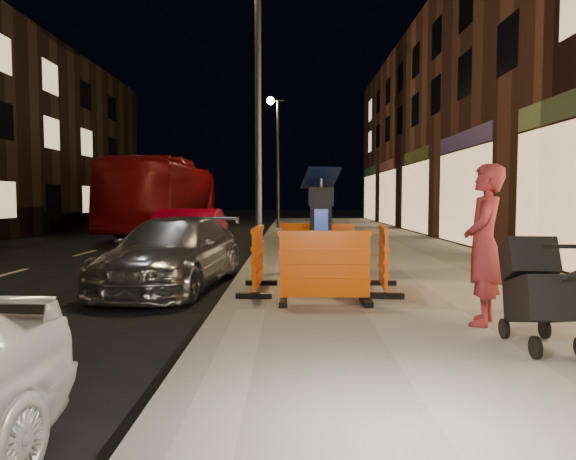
{
  "coord_description": "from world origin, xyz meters",
  "views": [
    {
      "loc": [
        0.83,
        -6.46,
        1.56
      ],
      "look_at": [
        0.8,
        1.0,
        1.1
      ],
      "focal_mm": 32.0,
      "sensor_mm": 36.0,
      "label": 1
    }
  ],
  "objects_px": {
    "barrier_kerbside": "(258,259)",
    "car_silver": "(173,287)",
    "parking_kiosk": "(321,233)",
    "stroller": "(540,294)",
    "car_red": "(187,267)",
    "bus_doubledecker": "(168,233)",
    "barrier_back": "(317,252)",
    "barrier_bldgside": "(383,259)",
    "man": "(484,245)",
    "barrier_front": "(325,268)"
  },
  "relations": [
    {
      "from": "parking_kiosk",
      "to": "barrier_kerbside",
      "type": "relative_size",
      "value": 1.4
    },
    {
      "from": "man",
      "to": "stroller",
      "type": "bearing_deg",
      "value": 37.51
    },
    {
      "from": "barrier_back",
      "to": "barrier_bldgside",
      "type": "height_order",
      "value": "same"
    },
    {
      "from": "parking_kiosk",
      "to": "man",
      "type": "xyz_separation_m",
      "value": [
        1.7,
        -2.03,
        0.02
      ]
    },
    {
      "from": "parking_kiosk",
      "to": "car_red",
      "type": "xyz_separation_m",
      "value": [
        -2.82,
        3.91,
        -1.03
      ]
    },
    {
      "from": "barrier_back",
      "to": "barrier_bldgside",
      "type": "distance_m",
      "value": 1.34
    },
    {
      "from": "parking_kiosk",
      "to": "barrier_front",
      "type": "height_order",
      "value": "parking_kiosk"
    },
    {
      "from": "parking_kiosk",
      "to": "stroller",
      "type": "height_order",
      "value": "parking_kiosk"
    },
    {
      "from": "barrier_kerbside",
      "to": "car_silver",
      "type": "distance_m",
      "value": 2.05
    },
    {
      "from": "parking_kiosk",
      "to": "bus_doubledecker",
      "type": "relative_size",
      "value": 0.15
    },
    {
      "from": "car_silver",
      "to": "man",
      "type": "height_order",
      "value": "man"
    },
    {
      "from": "parking_kiosk",
      "to": "barrier_front",
      "type": "xyz_separation_m",
      "value": [
        0.0,
        -0.95,
        -0.39
      ]
    },
    {
      "from": "car_red",
      "to": "stroller",
      "type": "bearing_deg",
      "value": -55.3
    },
    {
      "from": "barrier_back",
      "to": "barrier_kerbside",
      "type": "distance_m",
      "value": 1.34
    },
    {
      "from": "barrier_back",
      "to": "car_silver",
      "type": "xyz_separation_m",
      "value": [
        -2.51,
        0.22,
        -0.64
      ]
    },
    {
      "from": "barrier_front",
      "to": "barrier_kerbside",
      "type": "relative_size",
      "value": 1.0
    },
    {
      "from": "barrier_front",
      "to": "bus_doubledecker",
      "type": "xyz_separation_m",
      "value": [
        -5.97,
        16.19,
        -0.64
      ]
    },
    {
      "from": "parking_kiosk",
      "to": "barrier_front",
      "type": "relative_size",
      "value": 1.4
    },
    {
      "from": "barrier_front",
      "to": "man",
      "type": "relative_size",
      "value": 0.7
    },
    {
      "from": "car_silver",
      "to": "man",
      "type": "distance_m",
      "value": 5.39
    },
    {
      "from": "parking_kiosk",
      "to": "barrier_kerbside",
      "type": "bearing_deg",
      "value": -175.9
    },
    {
      "from": "barrier_back",
      "to": "man",
      "type": "height_order",
      "value": "man"
    },
    {
      "from": "barrier_front",
      "to": "stroller",
      "type": "relative_size",
      "value": 1.25
    },
    {
      "from": "barrier_kerbside",
      "to": "stroller",
      "type": "distance_m",
      "value": 4.09
    },
    {
      "from": "barrier_front",
      "to": "barrier_kerbside",
      "type": "distance_m",
      "value": 1.34
    },
    {
      "from": "barrier_bldgside",
      "to": "car_red",
      "type": "bearing_deg",
      "value": 50.08
    },
    {
      "from": "parking_kiosk",
      "to": "bus_doubledecker",
      "type": "height_order",
      "value": "parking_kiosk"
    },
    {
      "from": "man",
      "to": "barrier_front",
      "type": "bearing_deg",
      "value": -97.37
    },
    {
      "from": "barrier_front",
      "to": "barrier_back",
      "type": "height_order",
      "value": "same"
    },
    {
      "from": "car_silver",
      "to": "barrier_bldgside",
      "type": "bearing_deg",
      "value": -11.97
    },
    {
      "from": "barrier_back",
      "to": "barrier_kerbside",
      "type": "bearing_deg",
      "value": -127.9
    },
    {
      "from": "barrier_kerbside",
      "to": "bus_doubledecker",
      "type": "distance_m",
      "value": 16.05
    },
    {
      "from": "car_red",
      "to": "barrier_front",
      "type": "bearing_deg",
      "value": -59.79
    },
    {
      "from": "barrier_kerbside",
      "to": "man",
      "type": "relative_size",
      "value": 0.7
    },
    {
      "from": "parking_kiosk",
      "to": "car_silver",
      "type": "xyz_separation_m",
      "value": [
        -2.51,
        1.17,
        -1.03
      ]
    },
    {
      "from": "barrier_front",
      "to": "barrier_bldgside",
      "type": "distance_m",
      "value": 1.34
    },
    {
      "from": "car_silver",
      "to": "stroller",
      "type": "distance_m",
      "value": 6.06
    },
    {
      "from": "barrier_kerbside",
      "to": "car_red",
      "type": "distance_m",
      "value": 4.38
    },
    {
      "from": "barrier_kerbside",
      "to": "barrier_back",
      "type": "bearing_deg",
      "value": -42.9
    },
    {
      "from": "car_red",
      "to": "bus_doubledecker",
      "type": "bearing_deg",
      "value": 105.56
    },
    {
      "from": "car_silver",
      "to": "barrier_front",
      "type": "bearing_deg",
      "value": -33.49
    },
    {
      "from": "car_red",
      "to": "barrier_back",
      "type": "bearing_deg",
      "value": -46.29
    },
    {
      "from": "parking_kiosk",
      "to": "car_red",
      "type": "height_order",
      "value": "parking_kiosk"
    },
    {
      "from": "stroller",
      "to": "bus_doubledecker",
      "type": "bearing_deg",
      "value": 118.4
    },
    {
      "from": "barrier_back",
      "to": "barrier_bldgside",
      "type": "bearing_deg",
      "value": -37.9
    },
    {
      "from": "parking_kiosk",
      "to": "man",
      "type": "bearing_deg",
      "value": -45.9
    },
    {
      "from": "parking_kiosk",
      "to": "stroller",
      "type": "bearing_deg",
      "value": -52.9
    },
    {
      "from": "stroller",
      "to": "car_silver",
      "type": "bearing_deg",
      "value": 142.07
    },
    {
      "from": "barrier_kerbside",
      "to": "man",
      "type": "distance_m",
      "value": 3.36
    },
    {
      "from": "barrier_kerbside",
      "to": "bus_doubledecker",
      "type": "relative_size",
      "value": 0.11
    }
  ]
}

